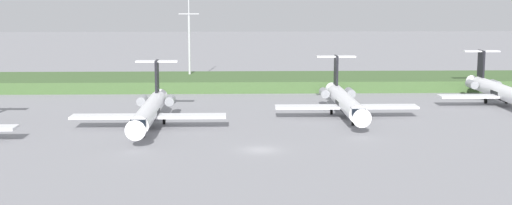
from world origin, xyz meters
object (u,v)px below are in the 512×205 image
object	(u,v)px
regional_jet_second	(150,110)
antenna_mast	(189,40)
regional_jet_fourth	(500,91)
regional_jet_third	(345,101)

from	to	relation	value
regional_jet_second	antenna_mast	distance (m)	49.24
antenna_mast	regional_jet_second	bearing A→B (deg)	-93.37
regional_jet_second	regional_jet_fourth	xyz separation A→B (m)	(60.13, 18.63, 0.00)
regional_jet_fourth	antenna_mast	world-z (taller)	antenna_mast
regional_jet_second	regional_jet_third	xyz separation A→B (m)	(30.54, 7.87, 0.00)
regional_jet_second	antenna_mast	world-z (taller)	antenna_mast
regional_jet_fourth	antenna_mast	distance (m)	65.06
regional_jet_second	regional_jet_fourth	size ratio (longest dim) A/B	1.00
regional_jet_third	regional_jet_fourth	bearing A→B (deg)	19.98
regional_jet_second	regional_jet_fourth	world-z (taller)	same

